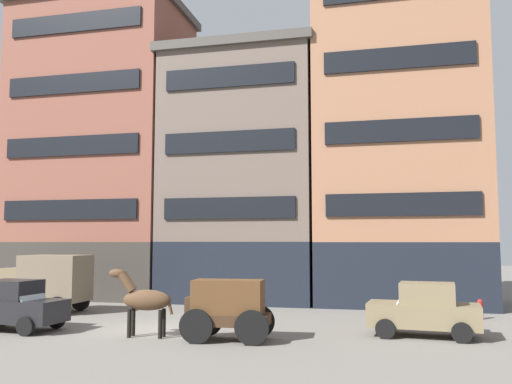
# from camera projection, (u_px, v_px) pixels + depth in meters

# --- Properties ---
(ground_plane) EXTENTS (120.00, 120.00, 0.00)m
(ground_plane) POSITION_uv_depth(u_px,v_px,m) (154.00, 330.00, 19.65)
(ground_plane) COLOR slate
(building_far_left) EXTENTS (10.22, 7.30, 17.98)m
(building_far_left) POSITION_uv_depth(u_px,v_px,m) (103.00, 148.00, 33.16)
(building_far_left) COLOR #38332D
(building_far_left) RESTS_ON ground_plane
(building_center_left) EXTENTS (8.81, 7.30, 14.09)m
(building_center_left) POSITION_uv_depth(u_px,v_px,m) (245.00, 175.00, 30.87)
(building_center_left) COLOR black
(building_center_left) RESTS_ON ground_plane
(building_center_right) EXTENTS (9.07, 7.30, 18.03)m
(building_center_right) POSITION_uv_depth(u_px,v_px,m) (398.00, 135.00, 29.07)
(building_center_right) COLOR black
(building_center_right) RESTS_ON ground_plane
(cargo_wagon) EXTENTS (3.00, 1.70, 1.98)m
(cargo_wagon) POSITION_uv_depth(u_px,v_px,m) (227.00, 305.00, 17.59)
(cargo_wagon) COLOR #3D2819
(cargo_wagon) RESTS_ON ground_plane
(draft_horse) EXTENTS (2.35, 0.72, 2.30)m
(draft_horse) POSITION_uv_depth(u_px,v_px,m) (144.00, 299.00, 18.28)
(draft_horse) COLOR #513823
(draft_horse) RESTS_ON ground_plane
(delivery_truck_near) EXTENTS (4.39, 2.23, 2.62)m
(delivery_truck_near) POSITION_uv_depth(u_px,v_px,m) (44.00, 281.00, 24.67)
(delivery_truck_near) COLOR #7A6B4C
(delivery_truck_near) RESTS_ON ground_plane
(sedan_dark) EXTENTS (3.84, 2.15, 1.83)m
(sedan_dark) POSITION_uv_depth(u_px,v_px,m) (424.00, 310.00, 18.30)
(sedan_dark) COLOR #7A6B4C
(sedan_dark) RESTS_ON ground_plane
(sedan_light) EXTENTS (3.77, 2.01, 1.83)m
(sedan_light) POSITION_uv_depth(u_px,v_px,m) (14.00, 305.00, 19.58)
(sedan_light) COLOR black
(sedan_light) RESTS_ON ground_plane
(pedestrian_officer) EXTENTS (0.48, 0.48, 1.79)m
(pedestrian_officer) POSITION_uv_depth(u_px,v_px,m) (15.00, 285.00, 28.03)
(pedestrian_officer) COLOR black
(pedestrian_officer) RESTS_ON ground_plane
(fire_hydrant_curbside) EXTENTS (0.24, 0.24, 0.83)m
(fire_hydrant_curbside) POSITION_uv_depth(u_px,v_px,m) (480.00, 309.00, 22.41)
(fire_hydrant_curbside) COLOR maroon
(fire_hydrant_curbside) RESTS_ON ground_plane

